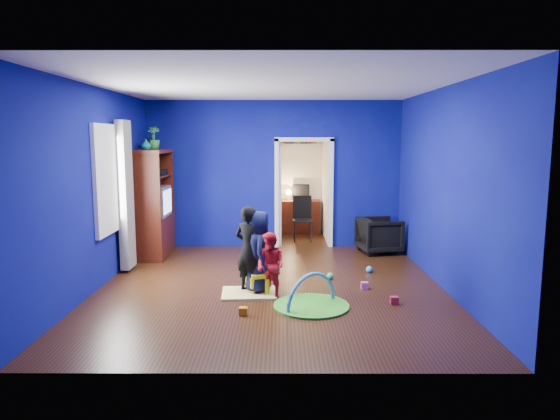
{
  "coord_description": "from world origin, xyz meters",
  "views": [
    {
      "loc": [
        0.15,
        -7.11,
        2.16
      ],
      "look_at": [
        0.13,
        0.4,
        1.08
      ],
      "focal_mm": 32.0,
      "sensor_mm": 36.0,
      "label": 1
    }
  ],
  "objects_px": {
    "armchair": "(379,235)",
    "child_navy": "(258,252)",
    "folding_chair": "(302,220)",
    "toddler_red": "(271,266)",
    "kid_chair": "(260,276)",
    "crt_tv": "(155,201)",
    "tv_armoire": "(153,204)",
    "child_black": "(249,249)",
    "hopper_ball": "(256,273)",
    "play_mat": "(311,306)",
    "vase": "(146,145)",
    "study_desk": "(301,216)"
  },
  "relations": [
    {
      "from": "kid_chair",
      "to": "play_mat",
      "type": "distance_m",
      "value": 0.92
    },
    {
      "from": "kid_chair",
      "to": "study_desk",
      "type": "bearing_deg",
      "value": 66.29
    },
    {
      "from": "vase",
      "to": "study_desk",
      "type": "relative_size",
      "value": 0.21
    },
    {
      "from": "toddler_red",
      "to": "armchair",
      "type": "bearing_deg",
      "value": 94.94
    },
    {
      "from": "child_navy",
      "to": "tv_armoire",
      "type": "distance_m",
      "value": 3.01
    },
    {
      "from": "armchair",
      "to": "folding_chair",
      "type": "xyz_separation_m",
      "value": [
        -1.41,
        1.1,
        0.12
      ]
    },
    {
      "from": "child_navy",
      "to": "play_mat",
      "type": "relative_size",
      "value": 1.18
    },
    {
      "from": "tv_armoire",
      "to": "folding_chair",
      "type": "distance_m",
      "value": 3.17
    },
    {
      "from": "hopper_ball",
      "to": "vase",
      "type": "bearing_deg",
      "value": 140.56
    },
    {
      "from": "vase",
      "to": "folding_chair",
      "type": "relative_size",
      "value": 0.2
    },
    {
      "from": "armchair",
      "to": "tv_armoire",
      "type": "height_order",
      "value": "tv_armoire"
    },
    {
      "from": "tv_armoire",
      "to": "study_desk",
      "type": "relative_size",
      "value": 2.23
    },
    {
      "from": "armchair",
      "to": "child_black",
      "type": "height_order",
      "value": "child_black"
    },
    {
      "from": "play_mat",
      "to": "study_desk",
      "type": "relative_size",
      "value": 1.12
    },
    {
      "from": "toddler_red",
      "to": "kid_chair",
      "type": "distance_m",
      "value": 0.32
    },
    {
      "from": "child_navy",
      "to": "tv_armoire",
      "type": "bearing_deg",
      "value": 34.78
    },
    {
      "from": "toddler_red",
      "to": "folding_chair",
      "type": "distance_m",
      "value": 3.87
    },
    {
      "from": "armchair",
      "to": "child_navy",
      "type": "height_order",
      "value": "child_navy"
    },
    {
      "from": "vase",
      "to": "crt_tv",
      "type": "relative_size",
      "value": 0.27
    },
    {
      "from": "folding_chair",
      "to": "tv_armoire",
      "type": "bearing_deg",
      "value": -153.75
    },
    {
      "from": "armchair",
      "to": "tv_armoire",
      "type": "xyz_separation_m",
      "value": [
        -4.22,
        -0.28,
        0.64
      ]
    },
    {
      "from": "child_navy",
      "to": "folding_chair",
      "type": "height_order",
      "value": "child_navy"
    },
    {
      "from": "vase",
      "to": "child_navy",
      "type": "bearing_deg",
      "value": -42.78
    },
    {
      "from": "armchair",
      "to": "play_mat",
      "type": "height_order",
      "value": "armchair"
    },
    {
      "from": "play_mat",
      "to": "folding_chair",
      "type": "relative_size",
      "value": 1.07
    },
    {
      "from": "folding_chair",
      "to": "play_mat",
      "type": "bearing_deg",
      "value": -90.78
    },
    {
      "from": "folding_chair",
      "to": "child_black",
      "type": "bearing_deg",
      "value": -104.16
    },
    {
      "from": "armchair",
      "to": "kid_chair",
      "type": "distance_m",
      "value": 3.32
    },
    {
      "from": "kid_chair",
      "to": "folding_chair",
      "type": "bearing_deg",
      "value": 63.91
    },
    {
      "from": "toddler_red",
      "to": "child_black",
      "type": "bearing_deg",
      "value": -178.9
    },
    {
      "from": "armchair",
      "to": "study_desk",
      "type": "relative_size",
      "value": 0.84
    },
    {
      "from": "crt_tv",
      "to": "play_mat",
      "type": "relative_size",
      "value": 0.71
    },
    {
      "from": "play_mat",
      "to": "armchair",
      "type": "bearing_deg",
      "value": 64.56
    },
    {
      "from": "folding_chair",
      "to": "hopper_ball",
      "type": "bearing_deg",
      "value": -103.93
    },
    {
      "from": "armchair",
      "to": "hopper_ball",
      "type": "xyz_separation_m",
      "value": [
        -2.24,
        -2.21,
        -0.14
      ]
    },
    {
      "from": "child_black",
      "to": "hopper_ball",
      "type": "xyz_separation_m",
      "value": [
        0.08,
        0.26,
        -0.42
      ]
    },
    {
      "from": "armchair",
      "to": "child_navy",
      "type": "distance_m",
      "value": 3.3
    },
    {
      "from": "child_black",
      "to": "toddler_red",
      "type": "bearing_deg",
      "value": 172.21
    },
    {
      "from": "armchair",
      "to": "study_desk",
      "type": "distance_m",
      "value": 2.5
    },
    {
      "from": "child_black",
      "to": "tv_armoire",
      "type": "distance_m",
      "value": 2.92
    },
    {
      "from": "toddler_red",
      "to": "tv_armoire",
      "type": "xyz_separation_m",
      "value": [
        -2.21,
        2.44,
        0.53
      ]
    },
    {
      "from": "child_black",
      "to": "crt_tv",
      "type": "xyz_separation_m",
      "value": [
        -1.86,
        2.19,
        0.4
      ]
    },
    {
      "from": "child_black",
      "to": "hopper_ball",
      "type": "bearing_deg",
      "value": -74.7
    },
    {
      "from": "kid_chair",
      "to": "crt_tv",
      "type": "bearing_deg",
      "value": 117.46
    },
    {
      "from": "child_navy",
      "to": "hopper_ball",
      "type": "distance_m",
      "value": 0.46
    },
    {
      "from": "child_black",
      "to": "child_navy",
      "type": "xyz_separation_m",
      "value": [
        0.13,
        0.01,
        -0.04
      ]
    },
    {
      "from": "armchair",
      "to": "toddler_red",
      "type": "bearing_deg",
      "value": 132.72
    },
    {
      "from": "crt_tv",
      "to": "kid_chair",
      "type": "bearing_deg",
      "value": -48.03
    },
    {
      "from": "crt_tv",
      "to": "hopper_ball",
      "type": "bearing_deg",
      "value": -44.83
    },
    {
      "from": "toddler_red",
      "to": "crt_tv",
      "type": "distance_m",
      "value": 3.32
    }
  ]
}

